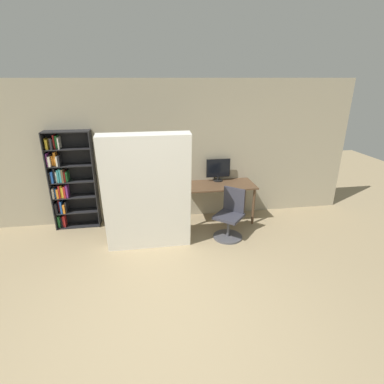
# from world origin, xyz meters

# --- Properties ---
(ground_plane) EXTENTS (16.00, 16.00, 0.00)m
(ground_plane) POSITION_xyz_m (0.00, 0.00, 0.00)
(ground_plane) COLOR #9E8966
(wall_back) EXTENTS (8.00, 0.06, 2.70)m
(wall_back) POSITION_xyz_m (0.00, 3.11, 1.35)
(wall_back) COLOR tan
(wall_back) RESTS_ON ground
(desk) EXTENTS (1.41, 0.65, 0.76)m
(desk) POSITION_xyz_m (1.23, 2.75, 0.67)
(desk) COLOR brown
(desk) RESTS_ON ground
(monitor) EXTENTS (0.48, 0.18, 0.45)m
(monitor) POSITION_xyz_m (1.27, 2.97, 1.01)
(monitor) COLOR black
(monitor) RESTS_ON desk
(office_chair) EXTENTS (0.62, 0.62, 0.89)m
(office_chair) POSITION_xyz_m (1.28, 2.07, 0.35)
(office_chair) COLOR #4C4C51
(office_chair) RESTS_ON ground
(bookshelf) EXTENTS (0.81, 0.28, 1.84)m
(bookshelf) POSITION_xyz_m (-1.58, 2.97, 0.93)
(bookshelf) COLOR black
(bookshelf) RESTS_ON ground
(mattress_near) EXTENTS (1.38, 0.43, 1.96)m
(mattress_near) POSITION_xyz_m (-0.14, 1.89, 0.98)
(mattress_near) COLOR silver
(mattress_near) RESTS_ON ground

